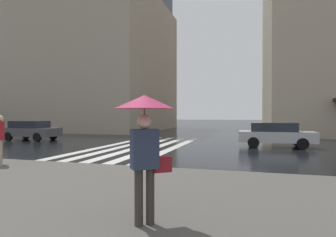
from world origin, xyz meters
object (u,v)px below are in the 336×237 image
at_px(car_dark_grey, 31,130).
at_px(pedestrian_with_floral_umbrella, 145,125).
at_px(car_silver, 275,134).
at_px(pedestrian_in_red_jacket, 0,136).

bearing_deg(car_dark_grey, pedestrian_with_floral_umbrella, -133.36).
relative_size(car_silver, pedestrian_with_floral_umbrella, 2.07).
distance_m(car_silver, pedestrian_in_red_jacket, 13.52).
bearing_deg(pedestrian_with_floral_umbrella, car_silver, -12.62).
distance_m(car_silver, pedestrian_with_floral_umbrella, 13.52).
height_order(car_dark_grey, pedestrian_with_floral_umbrella, pedestrian_with_floral_umbrella).
distance_m(car_dark_grey, pedestrian_in_red_jacket, 12.17).
xyz_separation_m(car_dark_grey, pedestrian_with_floral_umbrella, (-13.16, -13.94, 0.92)).
bearing_deg(car_dark_grey, pedestrian_in_red_jacket, -142.43).
height_order(car_dark_grey, car_silver, same).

